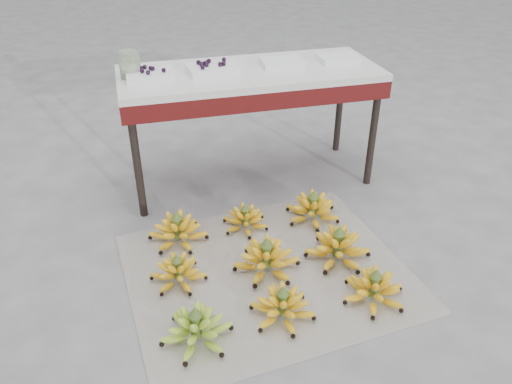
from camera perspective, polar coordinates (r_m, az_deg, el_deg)
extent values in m
plane|color=slate|center=(2.36, 2.46, -8.87)|extent=(60.00, 60.00, 0.00)
cube|color=white|center=(2.35, 1.27, -9.10)|extent=(1.35, 1.17, 0.01)
ellipsoid|color=#87BE33|center=(2.03, -6.79, -15.60)|extent=(0.31, 0.31, 0.08)
ellipsoid|color=#87BE33|center=(2.00, -6.85, -14.88)|extent=(0.22, 0.22, 0.06)
ellipsoid|color=#87BE33|center=(1.98, -6.92, -14.19)|extent=(0.14, 0.14, 0.05)
cylinder|color=#465E23|center=(2.00, -6.85, -14.88)|extent=(0.05, 0.05, 0.11)
cone|color=#465E23|center=(1.95, -6.99, -13.39)|extent=(0.05, 0.05, 0.04)
ellipsoid|color=yellow|center=(2.11, 3.03, -13.22)|extent=(0.33, 0.33, 0.08)
ellipsoid|color=yellow|center=(2.08, 3.05, -12.54)|extent=(0.23, 0.23, 0.06)
ellipsoid|color=yellow|center=(2.06, 3.08, -11.88)|extent=(0.15, 0.15, 0.05)
cylinder|color=#465E23|center=(2.08, 3.05, -12.54)|extent=(0.04, 0.04, 0.11)
cone|color=#465E23|center=(2.04, 3.11, -11.13)|extent=(0.05, 0.05, 0.04)
ellipsoid|color=yellow|center=(2.24, 13.28, -11.05)|extent=(0.29, 0.29, 0.08)
ellipsoid|color=yellow|center=(2.21, 13.39, -10.37)|extent=(0.21, 0.21, 0.06)
ellipsoid|color=yellow|center=(2.19, 13.50, -9.72)|extent=(0.13, 0.13, 0.05)
cylinder|color=#465E23|center=(2.21, 13.39, -10.37)|extent=(0.04, 0.04, 0.11)
cone|color=#465E23|center=(2.17, 13.62, -8.97)|extent=(0.05, 0.05, 0.04)
ellipsoid|color=yellow|center=(2.29, -8.86, -9.32)|extent=(0.31, 0.31, 0.07)
ellipsoid|color=yellow|center=(2.27, -8.92, -8.70)|extent=(0.22, 0.22, 0.06)
ellipsoid|color=yellow|center=(2.25, -8.98, -8.10)|extent=(0.14, 0.14, 0.05)
cylinder|color=#465E23|center=(2.27, -8.92, -8.70)|extent=(0.04, 0.04, 0.10)
cone|color=#465E23|center=(2.23, -9.06, -7.42)|extent=(0.05, 0.05, 0.04)
ellipsoid|color=yellow|center=(2.32, 1.22, -8.01)|extent=(0.37, 0.37, 0.09)
ellipsoid|color=yellow|center=(2.30, 1.23, -7.25)|extent=(0.26, 0.26, 0.07)
ellipsoid|color=yellow|center=(2.28, 1.24, -6.52)|extent=(0.17, 0.17, 0.06)
cylinder|color=#465E23|center=(2.30, 1.23, -7.25)|extent=(0.05, 0.05, 0.12)
cone|color=#465E23|center=(2.25, 1.25, -5.69)|extent=(0.06, 0.06, 0.04)
ellipsoid|color=yellow|center=(2.42, 9.30, -6.63)|extent=(0.38, 0.38, 0.09)
ellipsoid|color=yellow|center=(2.40, 9.38, -5.88)|extent=(0.27, 0.27, 0.07)
ellipsoid|color=yellow|center=(2.37, 9.45, -5.16)|extent=(0.18, 0.18, 0.06)
cylinder|color=#465E23|center=(2.40, 9.38, -5.88)|extent=(0.05, 0.05, 0.12)
cone|color=#465E23|center=(2.35, 9.54, -4.34)|extent=(0.06, 0.06, 0.05)
ellipsoid|color=yellow|center=(2.53, -8.89, -4.73)|extent=(0.38, 0.38, 0.09)
ellipsoid|color=yellow|center=(2.51, -8.96, -4.04)|extent=(0.27, 0.27, 0.06)
ellipsoid|color=yellow|center=(2.49, -9.02, -3.37)|extent=(0.18, 0.18, 0.05)
cylinder|color=#465E23|center=(2.51, -8.96, -4.04)|extent=(0.05, 0.05, 0.12)
cone|color=#465E23|center=(2.47, -9.10, -2.61)|extent=(0.06, 0.06, 0.04)
ellipsoid|color=yellow|center=(2.60, -1.23, -3.42)|extent=(0.26, 0.26, 0.07)
ellipsoid|color=yellow|center=(2.58, -1.24, -2.86)|extent=(0.18, 0.18, 0.05)
ellipsoid|color=yellow|center=(2.57, -1.25, -2.32)|extent=(0.12, 0.12, 0.04)
cylinder|color=#465E23|center=(2.58, -1.24, -2.86)|extent=(0.04, 0.04, 0.10)
cone|color=#465E23|center=(2.55, -1.26, -1.71)|extent=(0.05, 0.05, 0.04)
ellipsoid|color=yellow|center=(2.68, 6.47, -2.27)|extent=(0.33, 0.33, 0.09)
ellipsoid|color=yellow|center=(2.66, 6.52, -1.60)|extent=(0.23, 0.23, 0.06)
ellipsoid|color=yellow|center=(2.64, 6.56, -0.96)|extent=(0.15, 0.15, 0.05)
cylinder|color=#465E23|center=(2.66, 6.52, -1.60)|extent=(0.05, 0.05, 0.12)
cone|color=#465E23|center=(2.62, 6.61, -0.23)|extent=(0.06, 0.06, 0.04)
cylinder|color=black|center=(2.64, -13.44, 3.30)|extent=(0.04, 0.04, 0.65)
cylinder|color=black|center=(2.95, 13.20, 6.46)|extent=(0.04, 0.04, 0.65)
cylinder|color=black|center=(3.07, -14.00, 7.30)|extent=(0.04, 0.04, 0.65)
cylinder|color=black|center=(3.34, 9.54, 9.81)|extent=(0.04, 0.04, 0.65)
cube|color=#540F10|center=(2.83, -0.68, 12.18)|extent=(1.42, 0.57, 0.09)
cube|color=silver|center=(2.81, -0.69, 13.46)|extent=(1.42, 0.57, 0.04)
cube|color=white|center=(2.70, -12.00, 12.91)|extent=(0.25, 0.18, 0.04)
sphere|color=black|center=(2.64, -12.24, 13.21)|extent=(0.02, 0.02, 0.02)
sphere|color=black|center=(2.73, -12.59, 13.78)|extent=(0.02, 0.02, 0.02)
sphere|color=black|center=(2.67, -12.90, 13.33)|extent=(0.02, 0.02, 0.02)
sphere|color=black|center=(2.66, -10.51, 13.54)|extent=(0.02, 0.02, 0.02)
sphere|color=black|center=(2.70, -11.72, 13.67)|extent=(0.02, 0.02, 0.02)
sphere|color=black|center=(2.71, -11.96, 13.69)|extent=(0.02, 0.02, 0.02)
sphere|color=black|center=(2.72, -13.00, 13.64)|extent=(0.02, 0.02, 0.02)
cube|color=white|center=(2.74, -5.02, 13.78)|extent=(0.27, 0.21, 0.04)
sphere|color=black|center=(2.67, -6.13, 14.01)|extent=(0.02, 0.02, 0.02)
sphere|color=black|center=(2.72, -3.72, 14.45)|extent=(0.02, 0.02, 0.02)
sphere|color=black|center=(2.71, -5.66, 14.30)|extent=(0.02, 0.02, 0.02)
sphere|color=black|center=(2.73, -6.33, 14.36)|extent=(0.02, 0.02, 0.02)
sphere|color=black|center=(2.72, -4.12, 14.38)|extent=(0.02, 0.02, 0.02)
sphere|color=black|center=(2.76, -6.60, 14.52)|extent=(0.02, 0.02, 0.02)
sphere|color=black|center=(2.77, -5.40, 14.69)|extent=(0.02, 0.02, 0.02)
sphere|color=black|center=(2.74, -5.77, 14.49)|extent=(0.02, 0.02, 0.02)
sphere|color=black|center=(2.79, -3.68, 14.88)|extent=(0.02, 0.02, 0.02)
sphere|color=black|center=(2.73, -6.15, 14.37)|extent=(0.02, 0.02, 0.02)
cube|color=white|center=(2.86, 2.98, 14.53)|extent=(0.23, 0.17, 0.04)
cube|color=white|center=(2.97, 9.41, 14.79)|extent=(0.22, 0.16, 0.04)
cylinder|color=beige|center=(2.73, -14.22, 13.93)|extent=(0.11, 0.11, 0.14)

